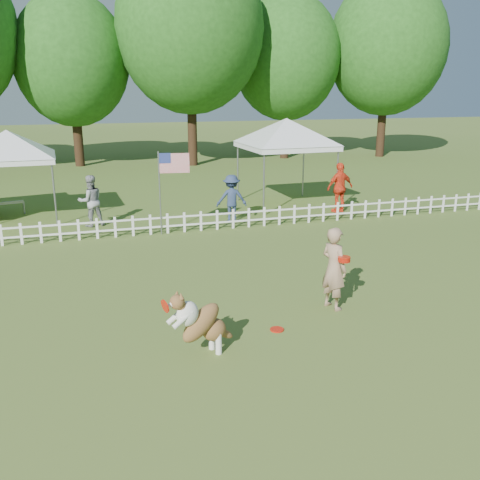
{
  "coord_description": "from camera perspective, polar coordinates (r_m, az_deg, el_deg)",
  "views": [
    {
      "loc": [
        -3.12,
        -8.12,
        4.11
      ],
      "look_at": [
        -0.05,
        2.0,
        1.1
      ],
      "focal_mm": 40.0,
      "sensor_mm": 36.0,
      "label": 1
    }
  ],
  "objects": [
    {
      "name": "tree_center_left",
      "position": [
        30.63,
        -17.41,
        16.68
      ],
      "size": [
        6.0,
        6.0,
        9.8
      ],
      "primitive_type": null,
      "color": "#205016",
      "rests_on": "ground"
    },
    {
      "name": "ground",
      "position": [
        9.62,
        3.8,
        -9.44
      ],
      "size": [
        120.0,
        120.0,
        0.0
      ],
      "primitive_type": "plane",
      "color": "#38581B",
      "rests_on": "ground"
    },
    {
      "name": "spectator_a",
      "position": [
        16.99,
        -15.64,
        4.03
      ],
      "size": [
        0.89,
        0.77,
        1.58
      ],
      "primitive_type": "imported",
      "rotation": [
        0.0,
        0.0,
        3.39
      ],
      "color": "gray",
      "rests_on": "ground"
    },
    {
      "name": "canopy_tent_left",
      "position": [
        18.59,
        -23.21,
        6.24
      ],
      "size": [
        2.82,
        2.82,
        2.8
      ],
      "primitive_type": null,
      "rotation": [
        0.0,
        0.0,
        0.04
      ],
      "color": "white",
      "rests_on": "ground"
    },
    {
      "name": "tree_right",
      "position": [
        32.95,
        4.94,
        17.73
      ],
      "size": [
        6.2,
        6.2,
        10.4
      ],
      "primitive_type": null,
      "color": "#205016",
      "rests_on": "ground"
    },
    {
      "name": "tree_center_right",
      "position": [
        29.83,
        -5.33,
        20.03
      ],
      "size": [
        7.6,
        7.6,
        12.6
      ],
      "primitive_type": null,
      "color": "#205016",
      "rests_on": "ground"
    },
    {
      "name": "handler",
      "position": [
        10.34,
        9.98,
        -3.0
      ],
      "size": [
        0.55,
        0.68,
        1.61
      ],
      "primitive_type": "imported",
      "rotation": [
        0.0,
        0.0,
        1.89
      ],
      "color": "#9F7B5F",
      "rests_on": "ground"
    },
    {
      "name": "spectator_b",
      "position": [
        16.99,
        -0.91,
        4.47
      ],
      "size": [
        1.03,
        0.68,
        1.49
      ],
      "primitive_type": "imported",
      "rotation": [
        0.0,
        0.0,
        3.0
      ],
      "color": "navy",
      "rests_on": "ground"
    },
    {
      "name": "frisbee_on_turf",
      "position": [
        9.57,
        3.96,
        -9.5
      ],
      "size": [
        0.33,
        0.33,
        0.02
      ],
      "primitive_type": "cylinder",
      "rotation": [
        0.0,
        0.0,
        -0.43
      ],
      "color": "red",
      "rests_on": "ground"
    },
    {
      "name": "dog",
      "position": [
        8.49,
        -4.08,
        -8.75
      ],
      "size": [
        1.17,
        0.7,
        1.15
      ],
      "primitive_type": null,
      "rotation": [
        0.0,
        0.0,
        0.32
      ],
      "color": "brown",
      "rests_on": "ground"
    },
    {
      "name": "picket_fence",
      "position": [
        15.9,
        -5.07,
        1.96
      ],
      "size": [
        22.0,
        0.08,
        0.6
      ],
      "primitive_type": null,
      "color": "white",
      "rests_on": "ground"
    },
    {
      "name": "spectator_c",
      "position": [
        18.56,
        10.61,
        5.51
      ],
      "size": [
        1.05,
        0.56,
        1.7
      ],
      "primitive_type": "imported",
      "rotation": [
        0.0,
        0.0,
        3.29
      ],
      "color": "red",
      "rests_on": "ground"
    },
    {
      "name": "flag_pole",
      "position": [
        15.5,
        -8.54,
        4.9
      ],
      "size": [
        0.93,
        0.21,
        2.4
      ],
      "primitive_type": null,
      "rotation": [
        0.0,
        0.0,
        -0.13
      ],
      "color": "gray",
      "rests_on": "ground"
    },
    {
      "name": "canopy_tent_right",
      "position": [
        19.34,
        4.88,
        8.13
      ],
      "size": [
        3.03,
        3.03,
        3.04
      ],
      "primitive_type": null,
      "rotation": [
        0.0,
        0.0,
        0.03
      ],
      "color": "white",
      "rests_on": "ground"
    },
    {
      "name": "tree_far_right",
      "position": [
        34.76,
        15.32,
        17.98
      ],
      "size": [
        7.0,
        7.0,
        11.4
      ],
      "primitive_type": null,
      "color": "#205016",
      "rests_on": "ground"
    }
  ]
}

